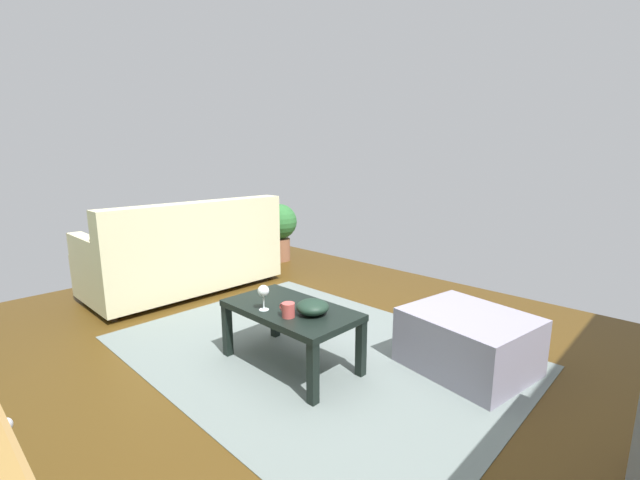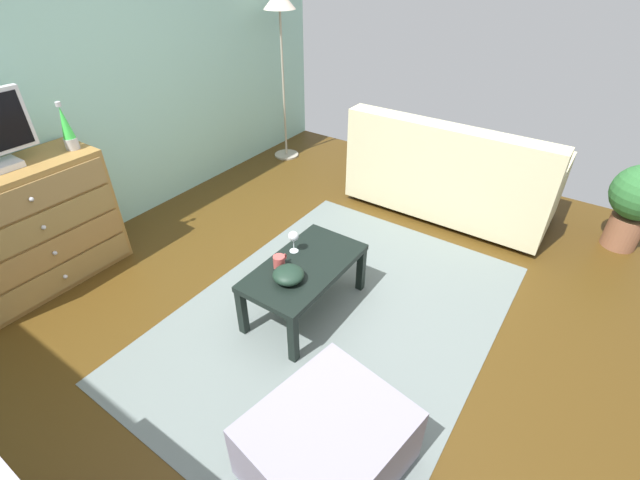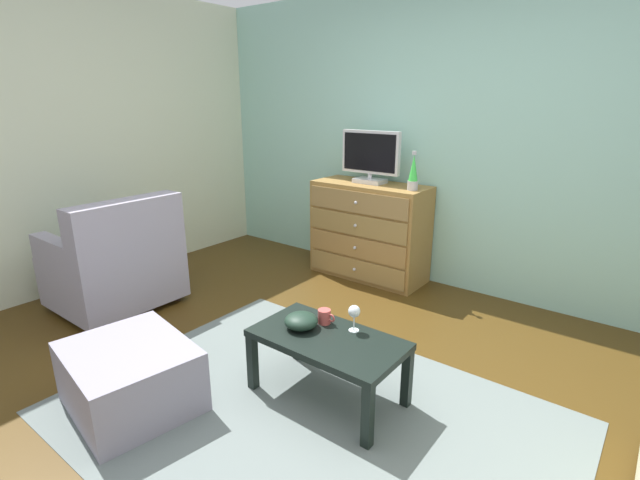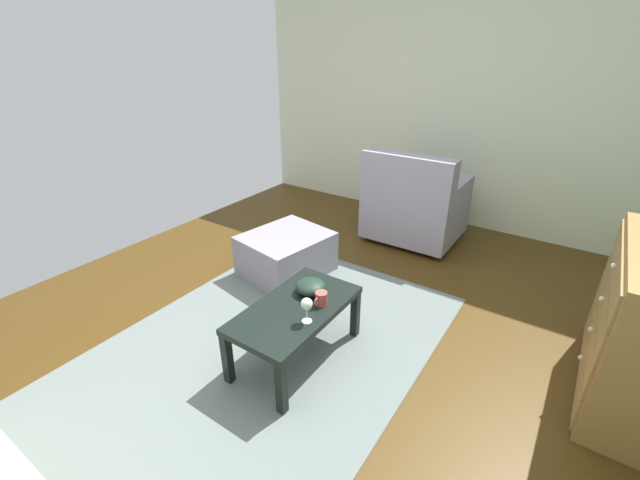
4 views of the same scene
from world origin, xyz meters
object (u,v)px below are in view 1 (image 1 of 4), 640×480
object	(u,v)px
mug	(288,310)
ottoman	(468,341)
coffee_table	(291,315)
wine_glass	(263,292)
potted_plant	(279,227)
bowl_decorative	(313,307)
couch_large	(187,256)

from	to	relation	value
mug	ottoman	size ratio (longest dim) A/B	0.16
coffee_table	ottoman	bearing A→B (deg)	-138.34
wine_glass	potted_plant	bearing A→B (deg)	-42.57
mug	ottoman	bearing A→B (deg)	-130.04
bowl_decorative	ottoman	size ratio (longest dim) A/B	0.28
bowl_decorative	couch_large	bearing A→B (deg)	-8.04
coffee_table	potted_plant	bearing A→B (deg)	-39.19
bowl_decorative	potted_plant	size ratio (longest dim) A/B	0.27
wine_glass	potted_plant	size ratio (longest dim) A/B	0.22
ottoman	potted_plant	bearing A→B (deg)	-18.54
coffee_table	mug	size ratio (longest dim) A/B	7.52
wine_glass	couch_large	world-z (taller)	couch_large
ottoman	potted_plant	distance (m)	3.09
mug	coffee_table	bearing A→B (deg)	-46.92
mug	bowl_decorative	bearing A→B (deg)	-119.17
coffee_table	bowl_decorative	world-z (taller)	bowl_decorative
mug	ottoman	xyz separation A→B (m)	(-0.71, -0.85, -0.25)
mug	couch_large	distance (m)	1.99
ottoman	coffee_table	bearing A→B (deg)	41.66
bowl_decorative	couch_large	distance (m)	2.04
coffee_table	bowl_decorative	size ratio (longest dim) A/B	4.39
coffee_table	wine_glass	xyz separation A→B (m)	(0.08, 0.15, 0.17)
potted_plant	mug	bearing A→B (deg)	140.38
coffee_table	potted_plant	distance (m)	2.71
wine_glass	ottoman	world-z (taller)	wine_glass
mug	potted_plant	xyz separation A→B (m)	(2.21, -1.83, 0.00)
coffee_table	mug	world-z (taller)	mug
couch_large	ottoman	world-z (taller)	couch_large
bowl_decorative	couch_large	size ratio (longest dim) A/B	0.11
coffee_table	bowl_decorative	bearing A→B (deg)	-176.12
coffee_table	ottoman	size ratio (longest dim) A/B	1.22
mug	bowl_decorative	distance (m)	0.15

